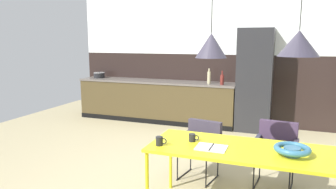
{
  "coord_description": "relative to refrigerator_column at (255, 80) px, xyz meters",
  "views": [
    {
      "loc": [
        1.22,
        -3.33,
        1.78
      ],
      "look_at": [
        -0.38,
        0.98,
        0.99
      ],
      "focal_mm": 34.04,
      "sensor_mm": 36.0,
      "label": 1
    }
  ],
  "objects": [
    {
      "name": "pendant_lamp_over_table_near",
      "position": [
        -0.13,
        -3.34,
        0.73
      ],
      "size": [
        0.31,
        0.31,
        1.29
      ],
      "color": "black"
    },
    {
      "name": "back_wall_splashback_dark",
      "position": [
        -0.66,
        0.36,
        -0.26
      ],
      "size": [
        6.66,
        0.12,
        1.47
      ],
      "primitive_type": "cube",
      "color": "black",
      "rests_on": "ground"
    },
    {
      "name": "back_wall_panel_upper",
      "position": [
        -0.66,
        0.36,
        1.21
      ],
      "size": [
        6.66,
        0.12,
        1.47
      ],
      "primitive_type": "cube",
      "color": "silver",
      "rests_on": "back_wall_splashback_dark"
    },
    {
      "name": "pendant_lamp_over_table_far",
      "position": [
        0.65,
        -3.29,
        0.75
      ],
      "size": [
        0.37,
        0.37,
        1.26
      ],
      "color": "black"
    },
    {
      "name": "open_book",
      "position": [
        -0.08,
        -3.42,
        -0.27
      ],
      "size": [
        0.3,
        0.23,
        0.02
      ],
      "color": "white",
      "rests_on": "dining_table"
    },
    {
      "name": "fruit_bowl",
      "position": [
        0.66,
        -3.37,
        -0.22
      ],
      "size": [
        0.33,
        0.33,
        0.09
      ],
      "color": "#33607F",
      "rests_on": "dining_table"
    },
    {
      "name": "refrigerator_column",
      "position": [
        0.0,
        0.0,
        0.0
      ],
      "size": [
        0.66,
        0.6,
        2.0
      ],
      "primitive_type": "cube",
      "color": "#232326",
      "rests_on": "ground"
    },
    {
      "name": "dining_table",
      "position": [
        0.26,
        -3.31,
        -0.32
      ],
      "size": [
        1.96,
        0.77,
        0.72
      ],
      "color": "gold",
      "rests_on": "ground"
    },
    {
      "name": "armchair_head_of_table",
      "position": [
        -0.42,
        -2.52,
        -0.52
      ],
      "size": [
        0.56,
        0.55,
        0.73
      ],
      "rotation": [
        0.0,
        0.0,
        2.96
      ],
      "color": "#33313E",
      "rests_on": "ground"
    },
    {
      "name": "armchair_by_stool",
      "position": [
        0.5,
        -2.45,
        -0.49
      ],
      "size": [
        0.53,
        0.52,
        0.78
      ],
      "rotation": [
        0.0,
        0.0,
        3.03
      ],
      "color": "#33313E",
      "rests_on": "ground"
    },
    {
      "name": "bottle_vinegar_dark",
      "position": [
        -0.9,
        -0.04,
        0.03
      ],
      "size": [
        0.07,
        0.07,
        0.31
      ],
      "color": "tan",
      "rests_on": "kitchen_counter"
    },
    {
      "name": "bottle_oil_tall",
      "position": [
        -0.62,
        -0.13,
        0.0
      ],
      "size": [
        0.07,
        0.07,
        0.28
      ],
      "color": "maroon",
      "rests_on": "kitchen_counter"
    },
    {
      "name": "cooking_pot",
      "position": [
        -3.54,
        0.02,
        -0.04
      ],
      "size": [
        0.25,
        0.25,
        0.15
      ],
      "color": "black",
      "rests_on": "kitchen_counter"
    },
    {
      "name": "kitchen_counter",
      "position": [
        -2.1,
        -0.0,
        -0.55
      ],
      "size": [
        3.52,
        0.63,
        0.9
      ],
      "color": "#44371F",
      "rests_on": "ground"
    },
    {
      "name": "mug_dark_espresso",
      "position": [
        -0.59,
        -3.52,
        -0.23
      ],
      "size": [
        0.12,
        0.07,
        0.09
      ],
      "color": "black",
      "rests_on": "dining_table"
    },
    {
      "name": "mug_wide_latte",
      "position": [
        -0.32,
        -3.28,
        -0.23
      ],
      "size": [
        0.11,
        0.07,
        0.08
      ],
      "color": "black",
      "rests_on": "dining_table"
    }
  ]
}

